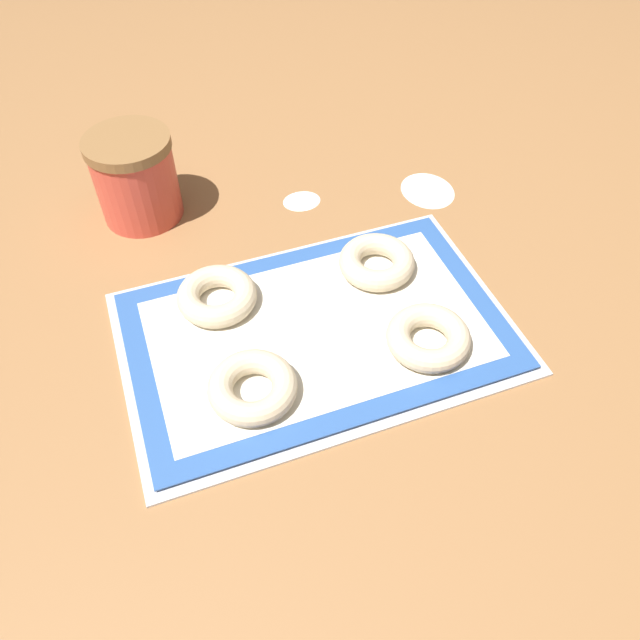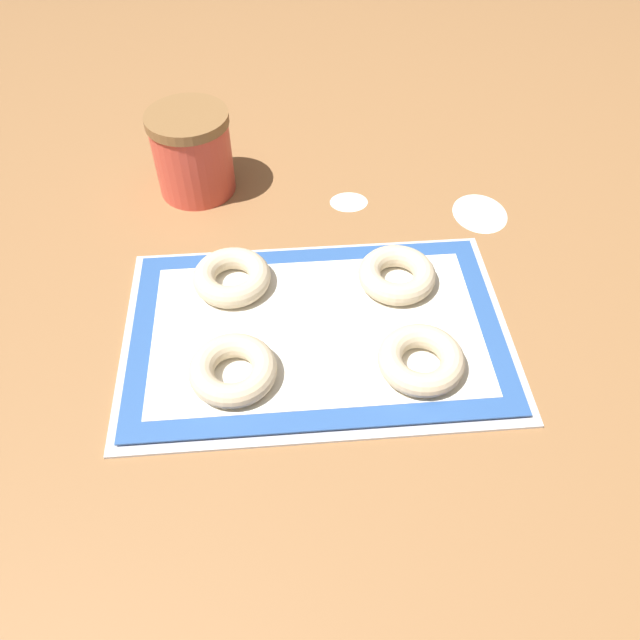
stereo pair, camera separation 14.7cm
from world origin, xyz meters
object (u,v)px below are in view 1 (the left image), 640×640
(bagel_back_right, at_px, (377,262))
(bagel_front_right, at_px, (428,337))
(bagel_back_left, at_px, (217,296))
(baking_tray, at_px, (320,331))
(bagel_front_left, at_px, (253,387))
(flour_canister, at_px, (136,178))

(bagel_back_right, bearing_deg, bagel_front_right, -87.86)
(bagel_back_left, height_order, bagel_back_right, same)
(baking_tray, xyz_separation_m, bagel_back_left, (-0.12, 0.09, 0.02))
(baking_tray, bearing_deg, bagel_front_right, -32.29)
(baking_tray, bearing_deg, bagel_front_left, -147.27)
(bagel_front_left, relative_size, bagel_back_right, 1.00)
(bagel_front_left, bearing_deg, bagel_back_left, 91.19)
(bagel_back_left, xyz_separation_m, flour_canister, (-0.06, 0.25, 0.04))
(bagel_front_right, height_order, bagel_back_right, same)
(baking_tray, bearing_deg, bagel_back_right, 33.54)
(bagel_back_left, relative_size, bagel_back_right, 1.00)
(bagel_front_left, height_order, bagel_back_left, same)
(flour_canister, bearing_deg, bagel_front_right, -54.08)
(bagel_back_left, relative_size, flour_canister, 0.79)
(bagel_front_left, height_order, bagel_front_right, same)
(bagel_front_left, bearing_deg, flour_canister, 99.01)
(bagel_back_left, distance_m, bagel_back_right, 0.23)
(bagel_front_left, distance_m, bagel_back_left, 0.16)
(bagel_back_left, bearing_deg, baking_tray, -37.58)
(flour_canister, bearing_deg, bagel_back_left, -75.99)
(baking_tray, height_order, bagel_front_left, bagel_front_left)
(bagel_front_left, relative_size, flour_canister, 0.79)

